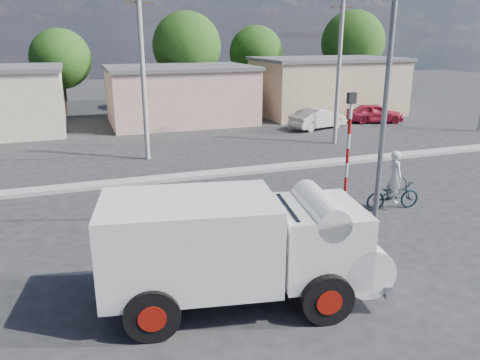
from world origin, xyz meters
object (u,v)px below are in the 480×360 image
object	(u,v)px
truck	(243,245)
cyclist	(394,184)
bicycle	(393,195)
streetlight	(384,73)
traffic_pole	(348,146)
car_cream	(318,118)
car_red	(375,113)

from	to	relation	value
truck	cyclist	xyz separation A→B (m)	(7.29, 4.07, -0.53)
bicycle	cyclist	bearing A→B (deg)	6.43
streetlight	traffic_pole	bearing A→B (deg)	162.27
truck	streetlight	world-z (taller)	streetlight
truck	bicycle	xyz separation A→B (m)	(7.29, 4.07, -0.94)
truck	traffic_pole	xyz separation A→B (m)	(5.14, 3.89, 1.11)
car_cream	traffic_pole	distance (m)	16.59
cyclist	car_red	size ratio (longest dim) A/B	0.47
truck	car_cream	world-z (taller)	truck
cyclist	car_cream	xyz separation A→B (m)	(4.92, 14.72, -0.26)
bicycle	cyclist	distance (m)	0.41
car_cream	bicycle	bearing A→B (deg)	145.26
traffic_pole	streetlight	distance (m)	2.56
car_cream	streetlight	xyz separation A→B (m)	(-6.12, -15.19, 4.27)
traffic_pole	streetlight	size ratio (longest dim) A/B	0.48
bicycle	car_red	bearing A→B (deg)	-26.47
car_cream	streetlight	world-z (taller)	streetlight
car_cream	streetlight	distance (m)	16.93
truck	car_red	bearing A→B (deg)	58.64
cyclist	streetlight	distance (m)	4.21
bicycle	traffic_pole	size ratio (longest dim) A/B	0.47
car_cream	streetlight	bearing A→B (deg)	141.79
car_red	streetlight	xyz separation A→B (m)	(-11.20, -15.91, 4.27)
traffic_pole	cyclist	bearing A→B (deg)	4.64
traffic_pole	bicycle	bearing A→B (deg)	4.64
cyclist	car_red	bearing A→B (deg)	-26.47
car_cream	streetlight	size ratio (longest dim) A/B	0.47
cyclist	traffic_pole	bearing A→B (deg)	101.08
truck	car_red	xyz separation A→B (m)	(17.28, 19.51, -0.79)
cyclist	car_red	world-z (taller)	cyclist
car_cream	traffic_pole	xyz separation A→B (m)	(-7.06, -14.89, 1.90)
car_red	streetlight	bearing A→B (deg)	161.59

